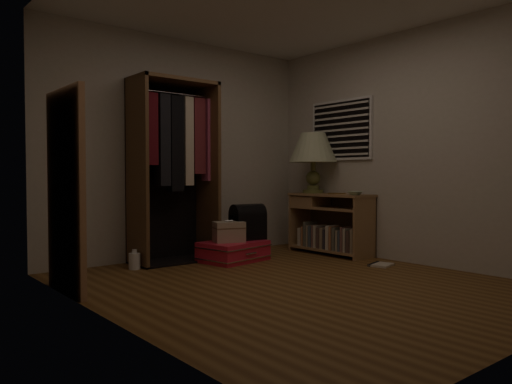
% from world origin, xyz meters
% --- Properties ---
extents(ground, '(4.00, 4.00, 0.00)m').
position_xyz_m(ground, '(0.00, 0.00, 0.00)').
color(ground, brown).
rests_on(ground, ground).
extents(room_walls, '(3.52, 4.02, 2.60)m').
position_xyz_m(room_walls, '(0.08, 0.04, 1.50)').
color(room_walls, beige).
rests_on(room_walls, ground).
extents(console_bookshelf, '(0.42, 1.12, 0.75)m').
position_xyz_m(console_bookshelf, '(1.54, 1.04, 0.39)').
color(console_bookshelf, '#946E48').
rests_on(console_bookshelf, ground).
extents(open_wardrobe, '(1.02, 0.50, 2.05)m').
position_xyz_m(open_wardrobe, '(-0.21, 1.77, 1.21)').
color(open_wardrobe, brown).
rests_on(open_wardrobe, ground).
extents(floor_mirror, '(0.06, 0.80, 1.70)m').
position_xyz_m(floor_mirror, '(-1.70, 1.00, 0.85)').
color(floor_mirror, '#AB7853').
rests_on(floor_mirror, ground).
extents(pink_suitcase, '(0.82, 0.65, 0.23)m').
position_xyz_m(pink_suitcase, '(0.29, 1.34, 0.11)').
color(pink_suitcase, red).
rests_on(pink_suitcase, ground).
extents(train_case, '(0.40, 0.33, 0.25)m').
position_xyz_m(train_case, '(0.22, 1.34, 0.34)').
color(train_case, tan).
rests_on(train_case, pink_suitcase).
extents(black_bag, '(0.42, 0.30, 0.42)m').
position_xyz_m(black_bag, '(0.52, 1.37, 0.44)').
color(black_bag, black).
rests_on(black_bag, pink_suitcase).
extents(table_lamp, '(0.78, 0.78, 0.77)m').
position_xyz_m(table_lamp, '(1.54, 1.30, 1.32)').
color(table_lamp, brown).
rests_on(table_lamp, console_bookshelf).
extents(brass_tray, '(0.26, 0.26, 0.01)m').
position_xyz_m(brass_tray, '(1.54, 0.89, 0.76)').
color(brass_tray, '#A27B3E').
rests_on(brass_tray, console_bookshelf).
extents(ceramic_bowl, '(0.21, 0.21, 0.04)m').
position_xyz_m(ceramic_bowl, '(1.49, 0.57, 0.77)').
color(ceramic_bowl, '#A8C6A5').
rests_on(ceramic_bowl, console_bookshelf).
extents(white_jug, '(0.15, 0.15, 0.21)m').
position_xyz_m(white_jug, '(-0.81, 1.60, 0.09)').
color(white_jug, white).
rests_on(white_jug, ground).
extents(floor_book, '(0.30, 0.26, 0.02)m').
position_xyz_m(floor_book, '(1.35, 0.10, 0.01)').
color(floor_book, beige).
rests_on(floor_book, ground).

